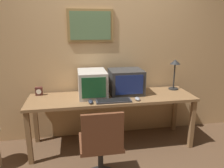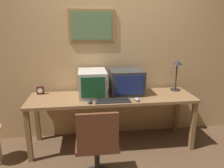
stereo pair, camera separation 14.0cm
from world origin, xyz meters
TOP-DOWN VIEW (x-y plane):
  - wall_back at (-0.00, 1.41)m, footprint 8.00×0.08m
  - desk at (0.00, 1.02)m, footprint 2.21×0.62m
  - monitor_left at (-0.26, 1.09)m, footprint 0.36×0.47m
  - monitor_right at (0.21, 1.11)m, footprint 0.45×0.39m
  - keyboard_main at (-0.02, 0.81)m, footprint 0.44×0.16m
  - mouse_near_keyboard at (0.29, 0.81)m, footprint 0.06×0.11m
  - mouse_far_corner at (-0.30, 0.80)m, footprint 0.06×0.11m
  - desk_clock at (-0.97, 1.24)m, footprint 0.09×0.06m
  - desk_lamp at (0.96, 1.19)m, footprint 0.15×0.15m
  - office_chair at (-0.25, 0.24)m, footprint 0.45×0.45m

SIDE VIEW (x-z plane):
  - office_chair at x=-0.25m, z-range -0.05..0.83m
  - desk at x=0.00m, z-range 0.29..1.01m
  - keyboard_main at x=-0.02m, z-range 0.72..0.75m
  - mouse_near_keyboard at x=0.29m, z-range 0.72..0.76m
  - mouse_far_corner at x=-0.30m, z-range 0.72..0.76m
  - desk_clock at x=-0.97m, z-range 0.72..0.83m
  - monitor_right at x=0.21m, z-range 0.72..1.06m
  - monitor_left at x=-0.26m, z-range 0.72..1.06m
  - desk_lamp at x=0.96m, z-range 0.83..1.27m
  - wall_back at x=0.00m, z-range 0.00..2.60m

